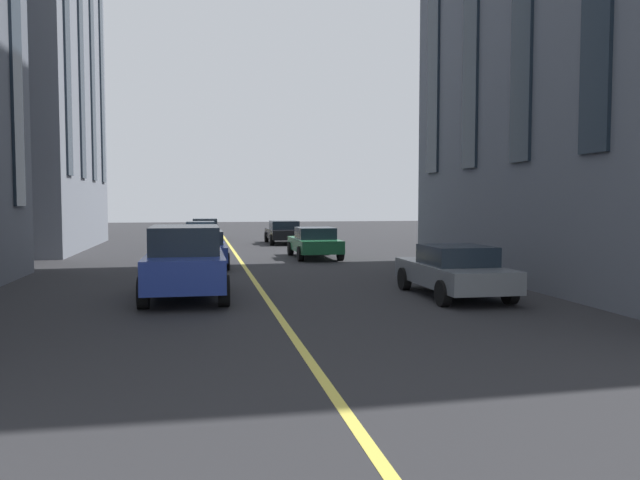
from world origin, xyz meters
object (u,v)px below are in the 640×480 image
car_black_far (284,232)px  car_blue_parked_a (202,248)px  car_black_mid (205,229)px  car_blue_trailing (185,261)px  car_grey_oncoming (454,270)px  car_green_near (315,242)px  car_white_parked_b (200,233)px

car_black_far → car_blue_parked_a: 13.35m
car_black_far → car_blue_parked_a: size_ratio=1.00×
car_black_far → car_blue_parked_a: same height
car_black_mid → car_blue_trailing: (-25.87, 0.74, 0.27)m
car_grey_oncoming → car_blue_parked_a: same height
car_black_mid → car_blue_trailing: size_ratio=0.94×
car_black_mid → car_blue_trailing: bearing=178.4°
car_black_mid → car_grey_oncoming: bearing=-167.0°
car_blue_trailing → car_grey_oncoming: 7.07m
car_green_near → car_black_far: 9.66m
car_black_far → car_white_parked_b: (-0.62, 4.88, 0.00)m
car_black_mid → car_white_parked_b: (-6.06, 0.32, 0.00)m
car_grey_oncoming → car_white_parked_b: 21.97m
car_black_far → car_grey_oncoming: bearing=-175.6°
car_black_mid → car_black_far: size_ratio=1.00×
car_green_near → car_white_parked_b: 10.33m
car_black_far → car_white_parked_b: same height
car_black_mid → car_black_far: bearing=-140.0°
car_blue_trailing → car_green_near: bearing=-26.7°
car_grey_oncoming → car_white_parked_b: bearing=17.3°
car_blue_trailing → car_blue_parked_a: car_blue_trailing is taller
car_blue_trailing → car_white_parked_b: 19.81m
car_green_near → car_blue_trailing: size_ratio=0.94×
car_green_near → car_blue_parked_a: (-2.78, 4.94, 0.00)m
car_green_near → car_grey_oncoming: same height
car_green_near → car_white_parked_b: size_ratio=1.00×
car_black_far → car_blue_trailing: bearing=165.4°
car_black_mid → car_blue_parked_a: 17.89m
car_blue_trailing → car_black_far: bearing=-14.6°
car_black_mid → car_blue_parked_a: same height
car_blue_trailing → car_blue_parked_a: bearing=-3.4°
car_grey_oncoming → car_black_mid: bearing=13.0°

